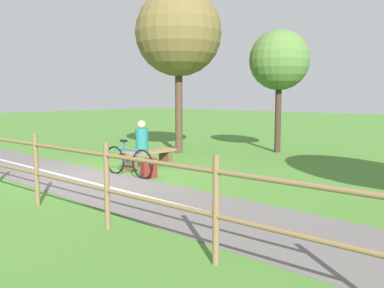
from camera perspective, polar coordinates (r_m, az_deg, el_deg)
ground_plane at (r=10.35m, az=-11.76°, el=-4.33°), size 80.00×80.00×0.00m
paved_path at (r=6.95m, az=2.79°, el=-9.56°), size 3.47×36.06×0.02m
path_centre_line at (r=6.94m, az=2.79°, el=-9.48°), size 1.23×31.98×0.00m
bench at (r=11.35m, az=-5.96°, el=-1.61°), size 1.69×0.53×0.47m
person_seated at (r=11.15m, az=-6.88°, el=0.85°), size 0.35×0.35×0.82m
bicycle at (r=10.15m, az=-8.74°, el=-2.36°), size 0.08×1.72×0.89m
backpack at (r=9.95m, az=-5.93°, el=-3.33°), size 0.39×0.30×0.47m
fence_roadside at (r=6.97m, az=-16.63°, el=-3.45°), size 0.18×10.05×1.29m
tree_far_left at (r=14.62m, az=11.87°, el=11.11°), size 2.03×2.03×4.16m
tree_near_bench at (r=14.27m, az=-1.86°, el=14.93°), size 2.88×2.88×5.47m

